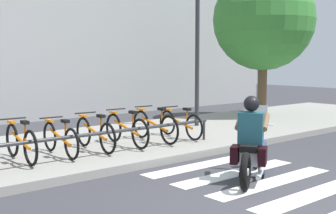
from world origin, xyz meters
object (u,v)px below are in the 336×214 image
bicycle_3 (95,134)px  bicycle_6 (180,124)px  motorcycle (252,152)px  bicycle_4 (126,129)px  rider (251,132)px  bicycle_1 (21,142)px  bicycle_5 (154,126)px  bicycle_2 (60,139)px  street_lamp (197,34)px  tree_near_rack (264,20)px  bike_rack (110,133)px

bicycle_3 → bicycle_6: (2.33, 0.00, -0.01)m
motorcycle → bicycle_6: motorcycle is taller
motorcycle → bicycle_4: (-0.40, 3.12, 0.06)m
motorcycle → rider: 0.37m
bicycle_1 → bicycle_5: 3.11m
bicycle_2 → bicycle_4: (1.55, -0.00, 0.02)m
bicycle_4 → rider: bearing=-84.0°
bicycle_2 → street_lamp: (4.77, 1.17, 2.23)m
bicycle_3 → tree_near_rack: 8.07m
bicycle_3 → bicycle_4: size_ratio=0.96×
bicycle_4 → bicycle_5: bicycle_5 is taller
bike_rack → bicycle_5: bearing=19.6°
motorcycle → bicycle_6: bearing=69.7°
bicycle_1 → bicycle_4: size_ratio=0.93×
bicycle_1 → bicycle_4: 2.33m
bicycle_2 → tree_near_rack: 8.80m
motorcycle → tree_near_rack: tree_near_rack is taller
bicycle_4 → bike_rack: (-0.78, -0.55, 0.07)m
bicycle_4 → bicycle_6: size_ratio=1.07×
motorcycle → bicycle_4: size_ratio=1.05×
bicycle_3 → street_lamp: street_lamp is taller
bicycle_4 → bike_rack: 0.96m
bicycle_6 → street_lamp: size_ratio=0.36×
bicycle_6 → bike_rack: bearing=-166.6°
rider → bicycle_4: bearing=96.0°
bicycle_4 → bicycle_5: (0.78, -0.00, 0.00)m
bicycle_1 → tree_near_rack: 9.52m
bicycle_5 → bicycle_1: bearing=-180.0°
motorcycle → bike_rack: size_ratio=0.34×
motorcycle → bike_rack: motorcycle is taller
bicycle_1 → bicycle_4: bicycle_4 is taller
bicycle_1 → street_lamp: street_lamp is taller
bicycle_2 → bicycle_6: size_ratio=1.00×
bicycle_4 → bike_rack: size_ratio=0.33×
bicycle_5 → street_lamp: (2.44, 1.17, 2.21)m
bicycle_4 → tree_near_rack: bearing=13.3°
bicycle_2 → motorcycle: bearing=-57.9°
motorcycle → bicycle_6: (1.15, 3.12, 0.04)m
bicycle_2 → bicycle_3: (0.78, -0.00, 0.01)m
bicycle_2 → bicycle_3: bicycle_3 is taller
rider → bicycle_3: (-1.11, 3.16, -0.31)m
motorcycle → street_lamp: 5.61m
bicycle_1 → street_lamp: size_ratio=0.36×
bicycle_2 → street_lamp: size_ratio=0.36×
bicycle_4 → bike_rack: bicycle_4 is taller
bicycle_6 → bicycle_1: bearing=-180.0°
rider → tree_near_rack: 8.26m
bicycle_3 → bicycle_6: bicycle_3 is taller
bicycle_3 → tree_near_rack: size_ratio=0.33×
bicycle_6 → bike_rack: 2.40m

